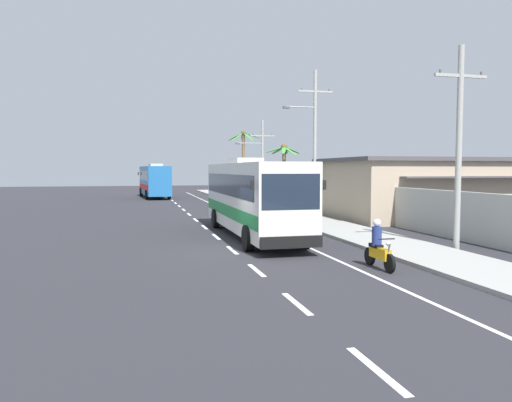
{
  "coord_description": "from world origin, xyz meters",
  "views": [
    {
      "loc": [
        -3.75,
        -18.99,
        3.24
      ],
      "look_at": [
        1.95,
        4.18,
        1.7
      ],
      "focal_mm": 34.61,
      "sensor_mm": 36.0,
      "label": 1
    }
  ],
  "objects_px": {
    "utility_pole_mid": "(314,138)",
    "coach_bus_far_lane": "(155,180)",
    "utility_pole_far": "(261,158)",
    "roadside_building": "(422,188)",
    "pedestrian_near_kerb": "(276,200)",
    "palm_second": "(284,162)",
    "palm_nearest": "(243,153)",
    "coach_bus_foreground": "(252,195)",
    "motorcycle_beside_bus": "(379,248)",
    "utility_pole_nearest": "(459,144)"
  },
  "relations": [
    {
      "from": "utility_pole_mid",
      "to": "coach_bus_foreground",
      "type": "bearing_deg",
      "value": -125.18
    },
    {
      "from": "pedestrian_near_kerb",
      "to": "coach_bus_far_lane",
      "type": "bearing_deg",
      "value": -102.97
    },
    {
      "from": "coach_bus_foreground",
      "to": "utility_pole_mid",
      "type": "xyz_separation_m",
      "value": [
        6.76,
        9.59,
        3.42
      ]
    },
    {
      "from": "utility_pole_mid",
      "to": "coach_bus_far_lane",
      "type": "bearing_deg",
      "value": 112.5
    },
    {
      "from": "motorcycle_beside_bus",
      "to": "utility_pole_nearest",
      "type": "distance_m",
      "value": 6.54
    },
    {
      "from": "coach_bus_foreground",
      "to": "utility_pole_nearest",
      "type": "height_order",
      "value": "utility_pole_nearest"
    },
    {
      "from": "coach_bus_far_lane",
      "to": "palm_second",
      "type": "height_order",
      "value": "palm_second"
    },
    {
      "from": "palm_nearest",
      "to": "utility_pole_far",
      "type": "bearing_deg",
      "value": -85.69
    },
    {
      "from": "coach_bus_foreground",
      "to": "coach_bus_far_lane",
      "type": "relative_size",
      "value": 1.16
    },
    {
      "from": "pedestrian_near_kerb",
      "to": "utility_pole_mid",
      "type": "bearing_deg",
      "value": 138.44
    },
    {
      "from": "utility_pole_far",
      "to": "coach_bus_foreground",
      "type": "bearing_deg",
      "value": -105.46
    },
    {
      "from": "palm_nearest",
      "to": "palm_second",
      "type": "bearing_deg",
      "value": -91.39
    },
    {
      "from": "coach_bus_far_lane",
      "to": "roadside_building",
      "type": "relative_size",
      "value": 0.87
    },
    {
      "from": "coach_bus_far_lane",
      "to": "utility_pole_nearest",
      "type": "xyz_separation_m",
      "value": [
        10.33,
        -39.98,
        2.25
      ]
    },
    {
      "from": "palm_second",
      "to": "roadside_building",
      "type": "height_order",
      "value": "palm_second"
    },
    {
      "from": "coach_bus_far_lane",
      "to": "palm_nearest",
      "type": "distance_m",
      "value": 10.56
    },
    {
      "from": "coach_bus_far_lane",
      "to": "roadside_building",
      "type": "height_order",
      "value": "roadside_building"
    },
    {
      "from": "utility_pole_far",
      "to": "palm_nearest",
      "type": "bearing_deg",
      "value": 94.31
    },
    {
      "from": "roadside_building",
      "to": "pedestrian_near_kerb",
      "type": "bearing_deg",
      "value": 155.11
    },
    {
      "from": "pedestrian_near_kerb",
      "to": "palm_nearest",
      "type": "distance_m",
      "value": 21.98
    },
    {
      "from": "palm_nearest",
      "to": "roadside_building",
      "type": "relative_size",
      "value": 0.62
    },
    {
      "from": "utility_pole_mid",
      "to": "palm_second",
      "type": "xyz_separation_m",
      "value": [
        -0.67,
        4.97,
        -1.57
      ]
    },
    {
      "from": "coach_bus_far_lane",
      "to": "palm_second",
      "type": "distance_m",
      "value": 21.6
    },
    {
      "from": "motorcycle_beside_bus",
      "to": "utility_pole_far",
      "type": "xyz_separation_m",
      "value": [
        4.77,
        33.91,
        3.72
      ]
    },
    {
      "from": "coach_bus_far_lane",
      "to": "utility_pole_nearest",
      "type": "height_order",
      "value": "utility_pole_nearest"
    },
    {
      "from": "palm_second",
      "to": "utility_pole_far",
      "type": "bearing_deg",
      "value": 85.24
    },
    {
      "from": "roadside_building",
      "to": "palm_second",
      "type": "bearing_deg",
      "value": 129.03
    },
    {
      "from": "utility_pole_mid",
      "to": "roadside_building",
      "type": "xyz_separation_m",
      "value": [
        6.29,
        -3.61,
        -3.4
      ]
    },
    {
      "from": "coach_bus_foreground",
      "to": "pedestrian_near_kerb",
      "type": "height_order",
      "value": "coach_bus_foreground"
    },
    {
      "from": "motorcycle_beside_bus",
      "to": "pedestrian_near_kerb",
      "type": "bearing_deg",
      "value": 84.09
    },
    {
      "from": "coach_bus_far_lane",
      "to": "palm_nearest",
      "type": "relative_size",
      "value": 1.41
    },
    {
      "from": "utility_pole_far",
      "to": "palm_second",
      "type": "bearing_deg",
      "value": -94.76
    },
    {
      "from": "motorcycle_beside_bus",
      "to": "palm_second",
      "type": "xyz_separation_m",
      "value": [
        3.88,
        23.22,
        3.18
      ]
    },
    {
      "from": "palm_nearest",
      "to": "roadside_building",
      "type": "xyz_separation_m",
      "value": [
        6.54,
        -25.6,
        -3.1
      ]
    },
    {
      "from": "coach_bus_foreground",
      "to": "palm_nearest",
      "type": "bearing_deg",
      "value": 78.36
    },
    {
      "from": "coach_bus_far_lane",
      "to": "utility_pole_far",
      "type": "distance_m",
      "value": 13.67
    },
    {
      "from": "coach_bus_far_lane",
      "to": "utility_pole_mid",
      "type": "distance_m",
      "value": 26.55
    },
    {
      "from": "pedestrian_near_kerb",
      "to": "palm_second",
      "type": "bearing_deg",
      "value": -143.9
    },
    {
      "from": "pedestrian_near_kerb",
      "to": "palm_second",
      "type": "height_order",
      "value": "palm_second"
    },
    {
      "from": "coach_bus_foreground",
      "to": "pedestrian_near_kerb",
      "type": "relative_size",
      "value": 6.95
    },
    {
      "from": "motorcycle_beside_bus",
      "to": "coach_bus_foreground",
      "type": "bearing_deg",
      "value": 104.32
    },
    {
      "from": "motorcycle_beside_bus",
      "to": "pedestrian_near_kerb",
      "type": "xyz_separation_m",
      "value": [
        1.94,
        18.77,
        0.42
      ]
    },
    {
      "from": "coach_bus_far_lane",
      "to": "utility_pole_far",
      "type": "height_order",
      "value": "utility_pole_far"
    },
    {
      "from": "pedestrian_near_kerb",
      "to": "utility_pole_nearest",
      "type": "bearing_deg",
      "value": 69.64
    },
    {
      "from": "motorcycle_beside_bus",
      "to": "pedestrian_near_kerb",
      "type": "relative_size",
      "value": 1.09
    },
    {
      "from": "coach_bus_foreground",
      "to": "motorcycle_beside_bus",
      "type": "height_order",
      "value": "coach_bus_foreground"
    },
    {
      "from": "coach_bus_foreground",
      "to": "coach_bus_far_lane",
      "type": "height_order",
      "value": "coach_bus_far_lane"
    },
    {
      "from": "coach_bus_far_lane",
      "to": "utility_pole_far",
      "type": "xyz_separation_m",
      "value": [
        10.3,
        -8.67,
        2.37
      ]
    },
    {
      "from": "utility_pole_mid",
      "to": "roadside_building",
      "type": "height_order",
      "value": "utility_pole_mid"
    },
    {
      "from": "pedestrian_near_kerb",
      "to": "utility_pole_nearest",
      "type": "relative_size",
      "value": 0.22
    }
  ]
}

